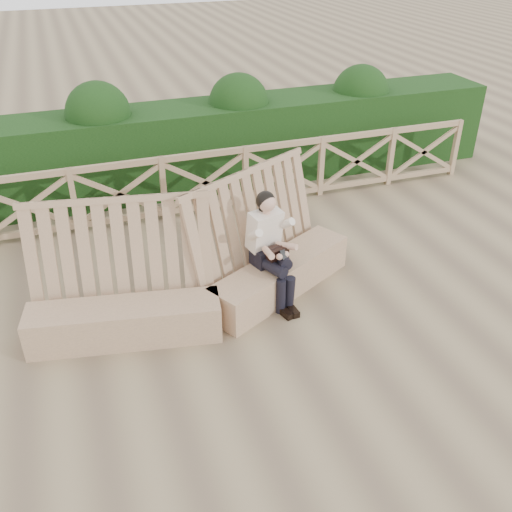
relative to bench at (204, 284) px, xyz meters
name	(u,v)px	position (x,y,z in m)	size (l,w,h in m)	color
ground	(280,331)	(0.76, -0.74, -0.41)	(60.00, 60.00, 0.00)	brown
bench	(204,284)	(0.00, 0.00, 0.00)	(4.42, 1.75, 1.62)	#8B6A4F
woman	(270,244)	(0.90, 0.02, 0.40)	(0.53, 0.94, 1.50)	black
guardrail	(205,182)	(0.76, 2.76, 0.14)	(10.10, 0.09, 1.10)	#876F4E
hedge	(188,148)	(0.76, 3.96, 0.34)	(12.00, 1.20, 1.50)	black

